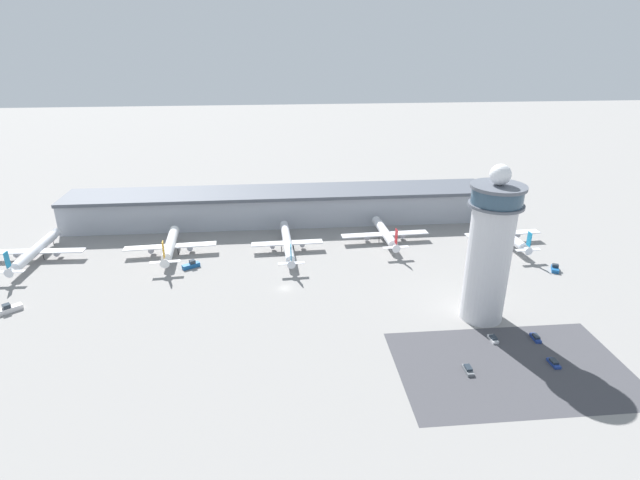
{
  "coord_description": "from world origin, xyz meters",
  "views": [
    {
      "loc": [
        -2.01,
        -161.06,
        86.11
      ],
      "look_at": [
        14.72,
        19.83,
        10.26
      ],
      "focal_mm": 28.0,
      "sensor_mm": 36.0,
      "label": 1
    }
  ],
  "objects_px": {
    "service_truck_catering": "(191,265)",
    "airplane_gate_charlie": "(287,243)",
    "control_tower": "(490,250)",
    "car_red_hatchback": "(554,363)",
    "car_grey_coupe": "(536,338)",
    "airplane_gate_delta": "(385,234)",
    "car_navy_sedan": "(493,339)",
    "car_white_wagon": "(468,370)",
    "airplane_gate_bravo": "(170,246)",
    "airplane_gate_echo": "(504,233)",
    "service_truck_fuel": "(555,269)",
    "service_truck_baggage": "(9,309)",
    "airplane_gate_alpha": "(35,251)"
  },
  "relations": [
    {
      "from": "service_truck_fuel",
      "to": "car_grey_coupe",
      "type": "bearing_deg",
      "value": -124.49
    },
    {
      "from": "control_tower",
      "to": "car_navy_sedan",
      "type": "relative_size",
      "value": 11.65
    },
    {
      "from": "airplane_gate_charlie",
      "to": "airplane_gate_delta",
      "type": "height_order",
      "value": "airplane_gate_delta"
    },
    {
      "from": "service_truck_fuel",
      "to": "car_red_hatchback",
      "type": "bearing_deg",
      "value": -119.04
    },
    {
      "from": "service_truck_baggage",
      "to": "car_grey_coupe",
      "type": "height_order",
      "value": "service_truck_baggage"
    },
    {
      "from": "control_tower",
      "to": "service_truck_catering",
      "type": "relative_size",
      "value": 7.24
    },
    {
      "from": "airplane_gate_charlie",
      "to": "car_white_wagon",
      "type": "distance_m",
      "value": 97.68
    },
    {
      "from": "airplane_gate_echo",
      "to": "service_truck_baggage",
      "type": "height_order",
      "value": "airplane_gate_echo"
    },
    {
      "from": "service_truck_fuel",
      "to": "service_truck_catering",
      "type": "bearing_deg",
      "value": 173.6
    },
    {
      "from": "airplane_gate_delta",
      "to": "service_truck_baggage",
      "type": "bearing_deg",
      "value": -161.07
    },
    {
      "from": "service_truck_baggage",
      "to": "car_navy_sedan",
      "type": "relative_size",
      "value": 1.68
    },
    {
      "from": "airplane_gate_echo",
      "to": "car_red_hatchback",
      "type": "xyz_separation_m",
      "value": [
        -23.39,
        -86.12,
        -3.97
      ]
    },
    {
      "from": "airplane_gate_charlie",
      "to": "car_navy_sedan",
      "type": "distance_m",
      "value": 93.53
    },
    {
      "from": "service_truck_fuel",
      "to": "car_red_hatchback",
      "type": "relative_size",
      "value": 1.29
    },
    {
      "from": "control_tower",
      "to": "service_truck_fuel",
      "type": "height_order",
      "value": "control_tower"
    },
    {
      "from": "airplane_gate_delta",
      "to": "car_red_hatchback",
      "type": "xyz_separation_m",
      "value": [
        28.47,
        -91.19,
        -3.59
      ]
    },
    {
      "from": "airplane_gate_charlie",
      "to": "airplane_gate_delta",
      "type": "bearing_deg",
      "value": 8.23
    },
    {
      "from": "airplane_gate_bravo",
      "to": "car_red_hatchback",
      "type": "relative_size",
      "value": 8.0
    },
    {
      "from": "service_truck_catering",
      "to": "car_grey_coupe",
      "type": "height_order",
      "value": "service_truck_catering"
    },
    {
      "from": "airplane_gate_charlie",
      "to": "service_truck_fuel",
      "type": "xyz_separation_m",
      "value": [
        103.41,
        -28.01,
        -3.2
      ]
    },
    {
      "from": "car_red_hatchback",
      "to": "service_truck_catering",
      "type": "bearing_deg",
      "value": 146.55
    },
    {
      "from": "service_truck_catering",
      "to": "control_tower",
      "type": "bearing_deg",
      "value": -24.93
    },
    {
      "from": "service_truck_catering",
      "to": "airplane_gate_charlie",
      "type": "bearing_deg",
      "value": 17.46
    },
    {
      "from": "airplane_gate_delta",
      "to": "car_red_hatchback",
      "type": "distance_m",
      "value": 95.6
    },
    {
      "from": "airplane_gate_bravo",
      "to": "airplane_gate_echo",
      "type": "distance_m",
      "value": 143.79
    },
    {
      "from": "airplane_gate_alpha",
      "to": "service_truck_fuel",
      "type": "relative_size",
      "value": 6.79
    },
    {
      "from": "service_truck_catering",
      "to": "service_truck_fuel",
      "type": "relative_size",
      "value": 1.16
    },
    {
      "from": "airplane_gate_bravo",
      "to": "airplane_gate_echo",
      "type": "xyz_separation_m",
      "value": [
        143.79,
        0.42,
        0.2
      ]
    },
    {
      "from": "airplane_gate_bravo",
      "to": "airplane_gate_delta",
      "type": "height_order",
      "value": "airplane_gate_bravo"
    },
    {
      "from": "service_truck_fuel",
      "to": "car_grey_coupe",
      "type": "relative_size",
      "value": 1.26
    },
    {
      "from": "airplane_gate_delta",
      "to": "service_truck_catering",
      "type": "xyz_separation_m",
      "value": [
        -81.79,
        -18.36,
        -3.06
      ]
    },
    {
      "from": "airplane_gate_alpha",
      "to": "service_truck_catering",
      "type": "bearing_deg",
      "value": -11.42
    },
    {
      "from": "car_white_wagon",
      "to": "car_navy_sedan",
      "type": "height_order",
      "value": "car_white_wagon"
    },
    {
      "from": "service_truck_catering",
      "to": "car_white_wagon",
      "type": "xyz_separation_m",
      "value": [
        85.16,
        -73.62,
        -0.46
      ]
    },
    {
      "from": "airplane_gate_charlie",
      "to": "airplane_gate_echo",
      "type": "xyz_separation_m",
      "value": [
        95.21,
        1.2,
        0.41
      ]
    },
    {
      "from": "airplane_gate_alpha",
      "to": "airplane_gate_charlie",
      "type": "xyz_separation_m",
      "value": [
        102.26,
        -0.8,
        -0.02
      ]
    },
    {
      "from": "airplane_gate_charlie",
      "to": "car_white_wagon",
      "type": "bearing_deg",
      "value": -61.41
    },
    {
      "from": "airplane_gate_bravo",
      "to": "control_tower",
      "type": "bearing_deg",
      "value": -28.33
    },
    {
      "from": "airplane_gate_delta",
      "to": "airplane_gate_charlie",
      "type": "bearing_deg",
      "value": -171.77
    },
    {
      "from": "service_truck_catering",
      "to": "car_navy_sedan",
      "type": "distance_m",
      "value": 114.95
    },
    {
      "from": "airplane_gate_echo",
      "to": "car_navy_sedan",
      "type": "bearing_deg",
      "value": -115.89
    },
    {
      "from": "airplane_gate_charlie",
      "to": "airplane_gate_delta",
      "type": "distance_m",
      "value": 43.8
    },
    {
      "from": "airplane_gate_echo",
      "to": "car_grey_coupe",
      "type": "bearing_deg",
      "value": -106.89
    },
    {
      "from": "airplane_gate_delta",
      "to": "car_red_hatchback",
      "type": "bearing_deg",
      "value": -72.66
    },
    {
      "from": "car_red_hatchback",
      "to": "car_grey_coupe",
      "type": "xyz_separation_m",
      "value": [
        0.99,
        12.36,
        0.05
      ]
    },
    {
      "from": "airplane_gate_charlie",
      "to": "service_truck_catering",
      "type": "distance_m",
      "value": 40.41
    },
    {
      "from": "airplane_gate_echo",
      "to": "car_white_wagon",
      "type": "relative_size",
      "value": 8.56
    },
    {
      "from": "airplane_gate_delta",
      "to": "service_truck_fuel",
      "type": "relative_size",
      "value": 6.39
    },
    {
      "from": "control_tower",
      "to": "car_red_hatchback",
      "type": "height_order",
      "value": "control_tower"
    },
    {
      "from": "service_truck_catering",
      "to": "service_truck_baggage",
      "type": "height_order",
      "value": "service_truck_catering"
    }
  ]
}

